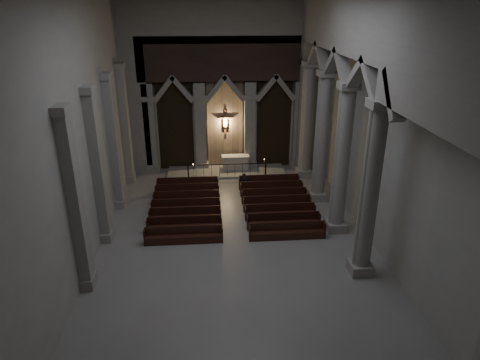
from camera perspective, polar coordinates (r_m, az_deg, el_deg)
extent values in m
plane|color=gray|center=(21.93, -0.39, -9.12)|extent=(24.00, 24.00, 0.00)
cube|color=#9F9D95|center=(31.15, -2.09, 12.31)|extent=(14.00, 0.10, 12.00)
cube|color=#9F9D95|center=(8.72, 5.59, -16.74)|extent=(14.00, 0.10, 12.00)
cube|color=#9F9D95|center=(20.23, -20.72, 5.25)|extent=(0.10, 24.00, 12.00)
cube|color=#9F9D95|center=(21.14, 18.96, 6.19)|extent=(0.10, 24.00, 12.00)
cube|color=gray|center=(31.51, -11.90, 6.74)|extent=(0.80, 0.50, 6.40)
cube|color=gray|center=(32.41, -11.49, 1.72)|extent=(1.05, 0.70, 0.50)
cube|color=gray|center=(31.02, -12.22, 10.56)|extent=(1.00, 0.65, 0.35)
cube|color=gray|center=(31.25, -5.30, 7.00)|extent=(0.80, 0.50, 6.40)
cube|color=gray|center=(32.16, -5.11, 1.93)|extent=(1.05, 0.70, 0.50)
cube|color=gray|center=(30.75, -5.44, 10.86)|extent=(1.00, 0.65, 0.35)
cube|color=gray|center=(31.41, 1.33, 7.17)|extent=(0.80, 0.50, 6.40)
cube|color=gray|center=(32.31, 1.28, 2.12)|extent=(1.05, 0.70, 0.50)
cube|color=gray|center=(30.91, 1.37, 11.01)|extent=(1.00, 0.65, 0.35)
cube|color=gray|center=(31.97, 7.81, 7.24)|extent=(0.80, 0.50, 6.40)
cube|color=gray|center=(32.86, 7.55, 2.28)|extent=(1.05, 0.70, 0.50)
cube|color=gray|center=(31.48, 8.02, 11.02)|extent=(1.00, 0.65, 0.35)
cube|color=black|center=(31.59, -8.61, 7.58)|extent=(2.60, 0.15, 7.00)
cube|color=#92765E|center=(31.54, -2.01, 7.79)|extent=(2.60, 0.15, 7.00)
cube|color=black|center=(31.90, 4.52, 7.90)|extent=(2.60, 0.15, 7.00)
cube|color=black|center=(30.36, -2.10, 15.86)|extent=(12.00, 0.50, 3.00)
cube|color=gray|center=(31.31, -13.56, 8.96)|extent=(1.60, 0.50, 9.00)
cube|color=gray|center=(31.84, 9.37, 9.50)|extent=(1.60, 0.50, 9.00)
cube|color=gray|center=(30.18, -2.17, 20.58)|extent=(14.00, 0.50, 3.00)
plane|color=#FFD072|center=(31.51, -2.01, 7.78)|extent=(1.50, 0.00, 1.50)
cube|color=brown|center=(31.42, -2.00, 7.73)|extent=(0.13, 0.08, 1.80)
cube|color=brown|center=(31.34, -2.01, 8.35)|extent=(1.10, 0.08, 0.13)
cube|color=tan|center=(31.38, -2.00, 7.62)|extent=(0.26, 0.10, 0.60)
sphere|color=tan|center=(31.28, -2.01, 8.33)|extent=(0.17, 0.17, 0.17)
cylinder|color=tan|center=(31.28, -2.49, 8.26)|extent=(0.45, 0.08, 0.08)
cylinder|color=tan|center=(31.30, -1.53, 8.29)|extent=(0.45, 0.08, 0.08)
cube|color=gray|center=(31.06, 8.47, 1.01)|extent=(1.00, 1.00, 0.50)
cylinder|color=gray|center=(29.91, 8.88, 7.70)|extent=(0.70, 0.70, 7.50)
cube|color=gray|center=(29.18, 9.34, 15.03)|extent=(0.95, 0.95, 0.35)
cube|color=gray|center=(27.49, 10.26, -2.04)|extent=(1.00, 1.00, 0.50)
cylinder|color=gray|center=(26.18, 10.82, 5.44)|extent=(0.70, 0.70, 7.50)
cube|color=gray|center=(25.35, 11.47, 13.79)|extent=(0.95, 0.95, 0.35)
cube|color=gray|center=(24.06, 12.59, -5.98)|extent=(1.00, 1.00, 0.50)
cylinder|color=gray|center=(22.55, 13.38, 2.44)|extent=(0.70, 0.70, 7.50)
cube|color=gray|center=(21.57, 14.31, 12.08)|extent=(0.95, 0.95, 0.35)
cube|color=gray|center=(20.82, 15.72, -11.16)|extent=(1.00, 1.00, 0.50)
cylinder|color=gray|center=(19.06, 16.89, -1.71)|extent=(0.70, 0.70, 7.50)
cube|color=gray|center=(17.90, 18.28, 9.62)|extent=(0.95, 0.95, 0.35)
cube|color=gray|center=(19.87, 16.50, 19.05)|extent=(0.55, 24.00, 2.80)
cube|color=gray|center=(31.56, 8.17, 9.65)|extent=(0.55, 1.20, 9.20)
cube|color=gray|center=(30.77, -14.37, 0.31)|extent=(0.60, 1.00, 0.50)
cube|color=gray|center=(29.61, -15.07, 7.05)|extent=(0.50, 0.80, 7.50)
cube|color=gray|center=(28.87, -15.85, 14.42)|extent=(0.60, 1.00, 0.35)
cube|color=gray|center=(27.16, -15.65, -2.86)|extent=(0.60, 1.00, 0.50)
cube|color=gray|center=(25.84, -16.51, 4.68)|extent=(0.50, 0.80, 7.50)
cube|color=gray|center=(24.99, -17.49, 13.10)|extent=(0.60, 1.00, 0.35)
cube|color=gray|center=(23.68, -17.32, -6.99)|extent=(0.60, 1.00, 0.50)
cube|color=gray|center=(22.15, -18.42, 1.51)|extent=(0.50, 0.80, 7.50)
cube|color=gray|center=(21.16, -19.71, 11.28)|extent=(0.60, 1.00, 0.35)
cube|color=gray|center=(20.39, -19.59, -12.48)|extent=(0.60, 1.00, 0.50)
cube|color=gray|center=(18.59, -21.08, -2.91)|extent=(0.50, 0.80, 7.50)
cube|color=gray|center=(17.40, -22.84, 8.64)|extent=(0.60, 1.00, 0.35)
cube|color=gray|center=(31.41, -1.82, 1.16)|extent=(8.50, 2.60, 0.15)
cube|color=#BDB7A6|center=(31.54, -0.62, 2.36)|extent=(1.87, 0.73, 0.99)
cube|color=silver|center=(31.37, -0.62, 3.24)|extent=(2.02, 0.81, 0.04)
cube|color=black|center=(30.03, -1.74, 2.10)|extent=(5.48, 0.05, 0.05)
cube|color=black|center=(30.21, -6.92, 1.07)|extent=(0.09, 0.09, 1.10)
cube|color=black|center=(30.45, 3.43, 1.38)|extent=(0.09, 0.09, 1.10)
cylinder|color=black|center=(30.20, -5.88, 1.04)|extent=(0.02, 0.02, 1.01)
cylinder|color=black|center=(30.19, -4.84, 1.07)|extent=(0.02, 0.02, 1.01)
cylinder|color=black|center=(30.19, -3.80, 1.11)|extent=(0.02, 0.02, 1.01)
cylinder|color=black|center=(30.20, -2.76, 1.14)|extent=(0.02, 0.02, 1.01)
cylinder|color=black|center=(30.22, -1.72, 1.17)|extent=(0.02, 0.02, 1.01)
cylinder|color=black|center=(30.25, -0.69, 1.20)|extent=(0.02, 0.02, 1.01)
cylinder|color=black|center=(30.29, 0.35, 1.23)|extent=(0.02, 0.02, 1.01)
cylinder|color=black|center=(30.33, 1.38, 1.26)|extent=(0.02, 0.02, 1.01)
cylinder|color=black|center=(30.39, 2.41, 1.29)|extent=(0.02, 0.02, 1.01)
cylinder|color=#A96D34|center=(29.94, -6.18, -0.18)|extent=(0.22, 0.22, 0.05)
cylinder|color=#A96D34|center=(29.74, -6.23, 0.76)|extent=(0.03, 0.03, 1.06)
cylinder|color=#A96D34|center=(29.55, -6.27, 1.71)|extent=(0.11, 0.11, 0.02)
cylinder|color=beige|center=(29.51, -6.28, 1.88)|extent=(0.04, 0.04, 0.18)
sphere|color=#F1A254|center=(29.47, -6.28, 2.09)|extent=(0.04, 0.04, 0.04)
cylinder|color=#A96D34|center=(30.80, 3.21, 0.58)|extent=(0.22, 0.22, 0.05)
cylinder|color=#A96D34|center=(30.61, 3.23, 1.49)|extent=(0.03, 0.03, 1.04)
cylinder|color=#A96D34|center=(30.43, 3.25, 2.41)|extent=(0.11, 0.11, 0.02)
cylinder|color=beige|center=(30.40, 3.25, 2.58)|extent=(0.04, 0.04, 0.18)
sphere|color=#F1A254|center=(30.36, 3.26, 2.77)|extent=(0.04, 0.04, 0.04)
cube|color=black|center=(28.49, -6.94, -1.02)|extent=(3.98, 0.38, 0.43)
cube|color=black|center=(28.48, -6.97, -0.05)|extent=(3.98, 0.07, 0.47)
cube|color=black|center=(28.57, -10.95, -0.74)|extent=(0.06, 0.43, 0.85)
cube|color=black|center=(28.38, -2.94, -0.50)|extent=(0.06, 0.43, 0.85)
cube|color=black|center=(28.74, 3.88, -0.68)|extent=(3.98, 0.38, 0.43)
cube|color=black|center=(28.73, 3.85, 0.29)|extent=(3.98, 0.07, 0.47)
cube|color=black|center=(28.44, -0.08, -0.41)|extent=(0.06, 0.43, 0.85)
cube|color=black|center=(29.01, 7.78, -0.16)|extent=(0.06, 0.43, 0.85)
cube|color=black|center=(27.46, -7.01, -1.95)|extent=(3.98, 0.38, 0.43)
cube|color=black|center=(27.45, -7.04, -0.94)|extent=(3.98, 0.07, 0.47)
cube|color=black|center=(27.55, -11.17, -1.66)|extent=(0.06, 0.43, 0.85)
cube|color=black|center=(27.35, -2.87, -1.42)|extent=(0.06, 0.43, 0.85)
cube|color=black|center=(27.73, 4.21, -1.59)|extent=(3.98, 0.38, 0.43)
cube|color=black|center=(27.71, 4.18, -0.59)|extent=(3.98, 0.07, 0.47)
cube|color=black|center=(27.42, 0.10, -1.32)|extent=(0.06, 0.43, 0.85)
cube|color=black|center=(28.00, 8.25, -1.05)|extent=(0.06, 0.43, 0.85)
cube|color=black|center=(26.45, -7.09, -2.95)|extent=(3.98, 0.38, 0.43)
cube|color=black|center=(26.42, -7.12, -1.90)|extent=(3.98, 0.07, 0.47)
cube|color=black|center=(26.53, -11.41, -2.65)|extent=(0.06, 0.43, 0.85)
cube|color=black|center=(26.33, -2.78, -2.40)|extent=(0.06, 0.43, 0.85)
cube|color=black|center=(26.72, 4.56, -2.57)|extent=(3.98, 0.38, 0.43)
cube|color=black|center=(26.70, 4.53, -1.53)|extent=(3.98, 0.07, 0.47)
cube|color=black|center=(26.40, 0.30, -2.30)|extent=(0.06, 0.43, 0.85)
cube|color=black|center=(27.01, 8.75, -1.99)|extent=(0.06, 0.43, 0.85)
cube|color=black|center=(25.44, -7.18, -4.03)|extent=(3.98, 0.38, 0.43)
cube|color=black|center=(25.41, -7.21, -2.94)|extent=(3.98, 0.07, 0.47)
cube|color=black|center=(25.53, -11.67, -3.71)|extent=(0.06, 0.43, 0.85)
cube|color=black|center=(25.32, -2.69, -3.47)|extent=(0.06, 0.43, 0.85)
cube|color=black|center=(25.72, 4.94, -3.62)|extent=(3.98, 0.38, 0.43)
cube|color=black|center=(25.69, 4.91, -2.54)|extent=(3.98, 0.07, 0.47)
cube|color=black|center=(25.39, 0.52, -3.36)|extent=(0.06, 0.43, 0.85)
cube|color=black|center=(26.02, 9.29, -3.01)|extent=(0.06, 0.43, 0.85)
cube|color=black|center=(24.44, -7.27, -5.20)|extent=(3.98, 0.38, 0.43)
cube|color=black|center=(24.40, -7.31, -4.07)|extent=(3.98, 0.07, 0.47)
cube|color=black|center=(24.54, -11.95, -4.86)|extent=(0.06, 0.43, 0.85)
cube|color=black|center=(24.32, -2.59, -4.62)|extent=(0.06, 0.43, 0.85)
cube|color=black|center=(24.74, 5.36, -4.75)|extent=(3.98, 0.38, 0.43)
cube|color=black|center=(24.70, 5.33, -3.64)|extent=(3.98, 0.07, 0.47)
cube|color=black|center=(24.39, 0.75, -4.50)|extent=(0.06, 0.43, 0.85)
cube|color=black|center=(25.05, 9.88, -4.10)|extent=(0.06, 0.43, 0.85)
cube|color=black|center=(23.46, -7.37, -6.47)|extent=(3.98, 0.38, 0.43)
cube|color=black|center=(23.40, -7.41, -5.29)|extent=(3.98, 0.07, 0.47)
cube|color=black|center=(23.55, -12.26, -6.11)|extent=(0.06, 0.43, 0.85)
cube|color=black|center=(23.32, -2.49, -5.87)|extent=(0.06, 0.43, 0.85)
cube|color=black|center=(23.77, 5.81, -5.98)|extent=(3.98, 0.38, 0.43)
cube|color=black|center=(23.71, 5.77, -4.82)|extent=(3.98, 0.07, 0.47)
cube|color=black|center=(23.41, 1.00, -5.74)|extent=(0.06, 0.43, 0.85)
cube|color=black|center=(24.09, 10.51, -5.29)|extent=(0.06, 0.43, 0.85)
cube|color=black|center=(22.48, -7.48, -7.85)|extent=(3.98, 0.38, 0.43)
cube|color=black|center=(22.42, -7.52, -6.62)|extent=(3.98, 0.07, 0.47)
cube|color=black|center=(22.58, -12.60, -7.47)|extent=(0.06, 0.43, 0.85)
cube|color=black|center=(22.35, -2.37, -7.23)|extent=(0.06, 0.43, 0.85)
cube|color=black|center=(22.81, 6.30, -7.32)|extent=(3.98, 0.38, 0.43)
cube|color=black|center=(22.74, 6.26, -6.11)|extent=(3.98, 0.07, 0.47)
cube|color=black|center=(22.43, 1.28, -7.09)|extent=(0.06, 0.43, 0.85)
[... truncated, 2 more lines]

